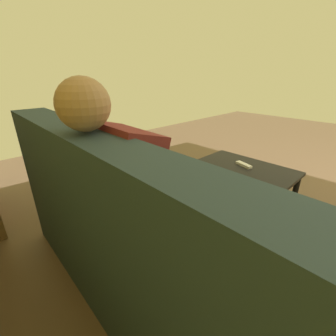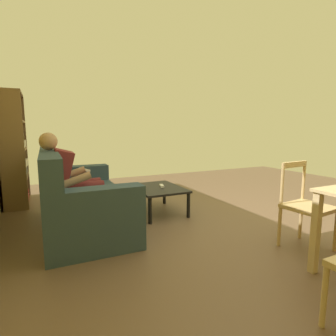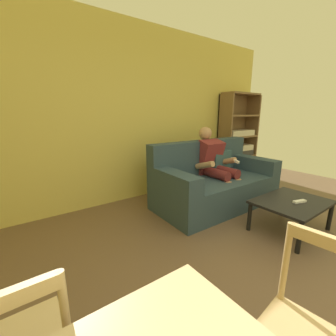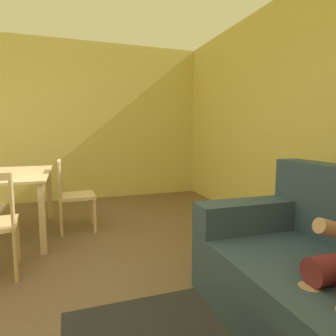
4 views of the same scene
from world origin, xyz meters
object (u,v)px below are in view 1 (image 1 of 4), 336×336
Objects in this scene: coffee_table at (241,173)px; person_lounging at (140,191)px; couch at (158,235)px; tv_remote at (244,165)px.

person_lounging is at bearing 92.46° from coffee_table.
couch is at bearing 96.29° from coffee_table.
coffee_table is at bearing -83.71° from couch.
person_lounging reaches higher than coffee_table.
coffee_table is at bearing -87.54° from person_lounging.
person_lounging is 7.06× the size of tv_remote.
couch is 0.29m from person_lounging.
person_lounging is at bearing 19.83° from tv_remote.
couch is at bearing -142.19° from person_lounging.
person_lounging is (0.07, 0.06, 0.28)m from couch.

